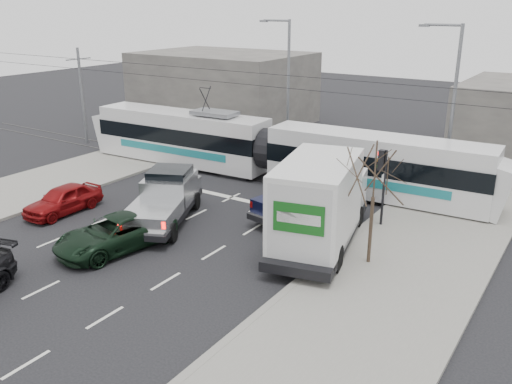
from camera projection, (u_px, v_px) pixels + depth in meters
The scene contains 16 objects.
ground at pixel (183, 243), 23.78m from camera, with size 120.00×120.00×0.00m, color black.
sidewalk_right at pixel (378, 300), 19.10m from camera, with size 6.00×60.00×0.15m, color gray.
sidewalk_left at pixel (17, 193), 29.96m from camera, with size 6.00×60.00×0.15m, color gray.
rails at pixel (295, 183), 31.68m from camera, with size 60.00×1.60×0.03m, color #33302D.
building_left at pixel (223, 88), 47.41m from camera, with size 14.00×10.00×6.00m, color slate.
bare_tree at pixel (375, 175), 20.58m from camera, with size 2.40×2.40×5.00m.
traffic_signal at pixel (382, 171), 24.67m from camera, with size 0.44×0.44×3.60m.
street_lamp_near at pixel (451, 98), 29.38m from camera, with size 2.38×0.25×9.00m.
street_lamp_far at pixel (286, 79), 36.90m from camera, with size 2.38×0.25×9.00m.
catenary at pixel (296, 118), 30.40m from camera, with size 60.00×0.20×7.00m.
tram at pixel (269, 150), 31.90m from camera, with size 25.09×3.76×5.10m.
silver_pickup at pixel (166, 197), 25.99m from camera, with size 4.70×6.80×2.35m.
box_truck at pixel (320, 203), 22.86m from camera, with size 4.51×8.45×4.02m.
navy_pickup at pixel (305, 194), 26.50m from camera, with size 3.00×5.76×2.31m.
green_car at pixel (115, 233), 23.02m from camera, with size 2.42×5.25×1.46m, color black.
red_car at pixel (63, 199), 27.07m from camera, with size 1.66×4.12×1.40m, color maroon.
Camera 1 is at (14.57, -16.41, 9.96)m, focal length 38.00 mm.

